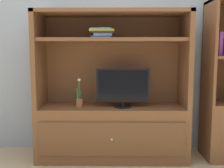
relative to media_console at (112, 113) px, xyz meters
name	(u,v)px	position (x,y,z in m)	size (l,w,h in m)	color
painted_rear_wall	(112,33)	(0.00, 0.34, 0.90)	(6.00, 0.10, 2.80)	#9EA8B2
media_console	(112,113)	(0.00, 0.00, 0.00)	(1.63, 0.53, 1.60)	brown
tv_monitor	(123,87)	(0.12, -0.07, 0.30)	(0.57, 0.19, 0.42)	black
potted_plant	(79,101)	(-0.36, -0.05, 0.15)	(0.07, 0.12, 0.32)	#B26642
magazine_stack	(102,33)	(-0.11, -0.01, 0.87)	(0.28, 0.34, 0.10)	#2D519E
bookshelf_tall	(223,106)	(1.21, 0.00, 0.09)	(0.38, 0.43, 1.72)	brown
upright_book_row	(218,45)	(1.13, -0.01, 0.75)	(0.11, 0.17, 0.25)	red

